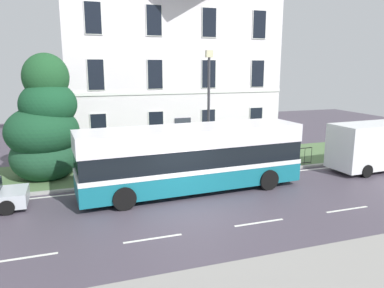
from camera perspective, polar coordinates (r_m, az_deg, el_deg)
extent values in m
cube|color=#473F4B|center=(14.90, 0.03, -10.51)|extent=(60.00, 56.00, 0.06)
cube|color=silver|center=(18.17, -3.71, -6.24)|extent=(54.00, 0.14, 0.01)
cube|color=silver|center=(12.67, -24.67, -15.72)|extent=(2.00, 0.12, 0.01)
cube|color=silver|center=(12.81, -6.04, -14.31)|extent=(2.00, 0.12, 0.01)
cube|color=silver|center=(14.13, 10.34, -11.85)|extent=(2.00, 0.12, 0.01)
cube|color=silver|center=(16.35, 22.86, -9.29)|extent=(2.00, 0.12, 0.01)
cube|color=#9E9E99|center=(18.59, -4.09, -5.65)|extent=(57.00, 0.24, 0.12)
cube|color=#4E6C41|center=(21.06, -5.93, -3.57)|extent=(57.00, 5.06, 0.12)
cube|color=white|center=(29.45, -4.69, 11.38)|extent=(14.51, 10.79, 10.58)
cube|color=white|center=(24.28, -1.46, 8.00)|extent=(14.51, 0.06, 0.20)
cube|color=#2D333D|center=(24.62, -1.42, 1.51)|extent=(1.10, 0.06, 2.20)
cube|color=white|center=(23.48, -14.21, 2.36)|extent=(1.03, 0.04, 1.89)
cube|color=black|center=(23.46, -14.21, 2.35)|extent=(0.93, 0.03, 1.79)
cube|color=white|center=(24.03, -5.56, 2.88)|extent=(1.03, 0.04, 1.89)
cube|color=black|center=(24.01, -5.55, 2.87)|extent=(0.93, 0.03, 1.79)
cube|color=white|center=(25.10, 2.54, 3.30)|extent=(1.03, 0.04, 1.89)
cube|color=black|center=(25.08, 2.55, 3.30)|extent=(0.93, 0.03, 1.79)
cube|color=white|center=(26.62, 9.85, 3.63)|extent=(1.03, 0.04, 1.89)
cube|color=black|center=(26.61, 9.87, 3.63)|extent=(0.93, 0.03, 1.79)
cube|color=white|center=(23.19, -14.62, 10.32)|extent=(1.03, 0.04, 1.89)
cube|color=black|center=(23.17, -14.62, 10.31)|extent=(0.93, 0.03, 1.79)
cube|color=white|center=(23.75, -5.72, 10.66)|extent=(1.03, 0.04, 1.89)
cube|color=black|center=(23.73, -5.71, 10.66)|extent=(0.93, 0.03, 1.79)
cube|color=white|center=(24.83, 2.61, 10.76)|extent=(1.03, 0.04, 1.89)
cube|color=black|center=(24.81, 2.62, 10.75)|extent=(0.93, 0.03, 1.79)
cube|color=white|center=(26.36, 10.10, 10.65)|extent=(1.03, 0.04, 1.89)
cube|color=black|center=(26.35, 10.12, 10.65)|extent=(0.93, 0.03, 1.79)
cube|color=white|center=(23.35, -15.06, 18.32)|extent=(1.03, 0.04, 1.89)
cube|color=black|center=(23.33, -15.06, 18.32)|extent=(0.93, 0.03, 1.79)
cube|color=white|center=(23.90, -5.89, 18.49)|extent=(1.03, 0.04, 1.89)
cube|color=black|center=(23.89, -5.88, 18.49)|extent=(0.93, 0.03, 1.79)
cube|color=white|center=(24.98, 2.68, 18.25)|extent=(1.03, 0.04, 1.89)
cube|color=black|center=(24.96, 2.70, 18.25)|extent=(0.93, 0.03, 1.79)
cube|color=white|center=(26.51, 10.37, 17.70)|extent=(1.03, 0.04, 1.89)
cube|color=black|center=(26.49, 10.39, 17.71)|extent=(0.93, 0.03, 1.79)
cube|color=black|center=(19.42, 3.60, -1.77)|extent=(12.06, 0.04, 0.04)
cube|color=black|center=(19.65, 3.57, -4.24)|extent=(12.06, 0.04, 0.04)
cylinder|color=black|center=(18.20, -14.33, -4.62)|extent=(0.02, 0.02, 0.95)
cylinder|color=black|center=(18.23, -12.88, -4.51)|extent=(0.02, 0.02, 0.95)
cylinder|color=black|center=(18.28, -11.43, -4.41)|extent=(0.02, 0.02, 0.95)
cylinder|color=black|center=(18.34, -9.99, -4.30)|extent=(0.02, 0.02, 0.95)
cylinder|color=black|center=(18.41, -8.56, -4.18)|extent=(0.02, 0.02, 0.95)
cylinder|color=black|center=(18.49, -7.14, -4.07)|extent=(0.02, 0.02, 0.95)
cylinder|color=black|center=(18.59, -5.74, -3.95)|extent=(0.02, 0.02, 0.95)
cylinder|color=black|center=(18.69, -4.35, -3.84)|extent=(0.02, 0.02, 0.95)
cylinder|color=black|center=(18.81, -2.98, -3.72)|extent=(0.02, 0.02, 0.95)
cylinder|color=black|center=(18.93, -1.63, -3.60)|extent=(0.02, 0.02, 0.95)
cylinder|color=black|center=(19.07, -0.29, -3.48)|extent=(0.02, 0.02, 0.95)
cylinder|color=black|center=(19.22, 1.02, -3.36)|extent=(0.02, 0.02, 0.95)
cylinder|color=black|center=(19.37, 2.31, -3.25)|extent=(0.02, 0.02, 0.95)
cylinder|color=black|center=(19.54, 3.59, -3.13)|extent=(0.02, 0.02, 0.95)
cylinder|color=black|center=(19.72, 4.84, -3.01)|extent=(0.02, 0.02, 0.95)
cylinder|color=black|center=(19.90, 6.06, -2.89)|extent=(0.02, 0.02, 0.95)
cylinder|color=black|center=(20.10, 7.26, -2.78)|extent=(0.02, 0.02, 0.95)
cylinder|color=black|center=(20.30, 8.44, -2.66)|extent=(0.02, 0.02, 0.95)
cylinder|color=black|center=(20.51, 9.60, -2.55)|extent=(0.02, 0.02, 0.95)
cylinder|color=black|center=(20.73, 10.73, -2.44)|extent=(0.02, 0.02, 0.95)
cylinder|color=black|center=(20.96, 11.84, -2.33)|extent=(0.02, 0.02, 0.95)
cylinder|color=black|center=(21.20, 12.92, -2.22)|extent=(0.02, 0.02, 0.95)
cylinder|color=black|center=(21.44, 13.98, -2.11)|extent=(0.02, 0.02, 0.95)
cylinder|color=black|center=(21.69, 15.01, -2.01)|extent=(0.02, 0.02, 0.95)
cylinder|color=black|center=(21.95, 16.02, -1.90)|extent=(0.02, 0.02, 0.95)
cylinder|color=black|center=(22.21, 17.00, -1.80)|extent=(0.02, 0.02, 0.95)
cylinder|color=black|center=(22.48, 17.97, -1.70)|extent=(0.02, 0.02, 0.95)
cylinder|color=#423328|center=(20.37, -21.22, -2.54)|extent=(0.45, 0.45, 1.48)
ellipsoid|color=#1E492E|center=(20.19, -21.80, -1.84)|extent=(3.34, 3.34, 2.54)
ellipsoid|color=#184528|center=(19.82, -22.10, 1.81)|extent=(3.58, 3.58, 2.61)
ellipsoid|color=#164628|center=(19.67, -21.34, 5.71)|extent=(2.78, 2.78, 2.31)
ellipsoid|color=#1D4D27|center=(19.75, -21.66, 9.58)|extent=(2.24, 2.24, 2.35)
cube|color=#146A7B|center=(17.03, -0.02, -4.81)|extent=(10.36, 2.95, 0.99)
cube|color=white|center=(16.91, -0.02, -3.34)|extent=(10.38, 2.97, 0.20)
cube|color=black|center=(16.78, -0.02, -1.67)|extent=(10.28, 2.90, 0.93)
cube|color=white|center=(16.60, -0.02, 1.27)|extent=(10.36, 2.95, 0.82)
cube|color=black|center=(19.25, 14.35, -0.43)|extent=(0.16, 2.04, 0.86)
cube|color=black|center=(19.09, 14.49, 2.16)|extent=(0.15, 1.75, 0.53)
cylinder|color=silver|center=(20.14, 12.89, -3.29)|extent=(0.05, 0.20, 0.20)
cylinder|color=silver|center=(18.94, 15.54, -4.40)|extent=(0.05, 0.20, 0.20)
cylinder|color=black|center=(19.54, 7.97, -3.57)|extent=(0.97, 0.35, 0.96)
cylinder|color=black|center=(17.64, 11.71, -5.40)|extent=(0.97, 0.35, 0.96)
cylinder|color=black|center=(17.32, -11.98, -5.74)|extent=(0.97, 0.35, 0.96)
cylinder|color=black|center=(15.15, -10.44, -8.26)|extent=(0.97, 0.35, 0.96)
cube|color=white|center=(22.53, 25.98, -0.15)|extent=(4.73, 2.30, 2.40)
cylinder|color=black|center=(22.52, 21.71, -2.61)|extent=(0.69, 0.26, 0.68)
cylinder|color=black|center=(21.20, 25.35, -3.79)|extent=(0.69, 0.26, 0.68)
cylinder|color=black|center=(17.63, -26.04, -7.02)|extent=(0.60, 0.18, 0.60)
cylinder|color=black|center=(16.16, -26.72, -8.77)|extent=(0.60, 0.18, 0.60)
cylinder|color=#333338|center=(19.78, 2.57, 4.51)|extent=(0.14, 0.14, 5.99)
cube|color=beige|center=(19.63, 2.66, 13.74)|extent=(0.36, 0.24, 0.36)
cylinder|color=black|center=(19.13, -8.10, -3.58)|extent=(0.54, 0.54, 0.93)
ellipsoid|color=black|center=(18.99, -8.15, -1.95)|extent=(0.55, 0.55, 0.19)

